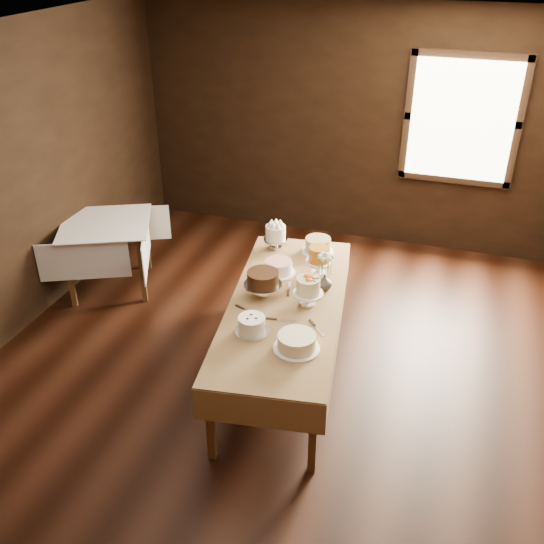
{
  "coord_description": "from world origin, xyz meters",
  "views": [
    {
      "loc": [
        1.37,
        -4.01,
        3.5
      ],
      "look_at": [
        0.0,
        0.2,
        0.95
      ],
      "focal_mm": 40.35,
      "sensor_mm": 36.0,
      "label": 1
    }
  ],
  "objects_px": {
    "side_table": "(106,231)",
    "cake_caramel": "(319,262)",
    "cake_chocolate": "(263,284)",
    "cake_server_b": "(319,331)",
    "cake_flowers": "(308,293)",
    "cake_server_c": "(289,286)",
    "flower_vase": "(324,282)",
    "display_table": "(285,308)",
    "cake_server_a": "(286,320)",
    "cake_meringue": "(276,238)",
    "cake_server_e": "(251,312)",
    "cake_swirl": "(252,325)",
    "cake_server_d": "(317,291)",
    "cake_speckled": "(318,245)",
    "cake_cream": "(297,342)",
    "cake_lattice": "(279,268)"
  },
  "relations": [
    {
      "from": "side_table",
      "to": "cake_caramel",
      "type": "distance_m",
      "value": 2.39
    },
    {
      "from": "side_table",
      "to": "cake_chocolate",
      "type": "xyz_separation_m",
      "value": [
        2.01,
        -0.77,
        0.16
      ]
    },
    {
      "from": "cake_chocolate",
      "to": "cake_server_b",
      "type": "bearing_deg",
      "value": -32.14
    },
    {
      "from": "cake_flowers",
      "to": "cake_chocolate",
      "type": "bearing_deg",
      "value": 176.68
    },
    {
      "from": "cake_flowers",
      "to": "cake_server_c",
      "type": "bearing_deg",
      "value": 136.35
    },
    {
      "from": "cake_flowers",
      "to": "flower_vase",
      "type": "height_order",
      "value": "cake_flowers"
    },
    {
      "from": "display_table",
      "to": "cake_server_a",
      "type": "xyz_separation_m",
      "value": [
        0.08,
        -0.25,
        0.06
      ]
    },
    {
      "from": "cake_server_b",
      "to": "flower_vase",
      "type": "height_order",
      "value": "flower_vase"
    },
    {
      "from": "cake_meringue",
      "to": "cake_server_e",
      "type": "height_order",
      "value": "cake_meringue"
    },
    {
      "from": "cake_swirl",
      "to": "cake_server_d",
      "type": "bearing_deg",
      "value": 65.88
    },
    {
      "from": "cake_flowers",
      "to": "cake_server_d",
      "type": "distance_m",
      "value": 0.25
    },
    {
      "from": "cake_meringue",
      "to": "cake_flowers",
      "type": "relative_size",
      "value": 0.95
    },
    {
      "from": "cake_meringue",
      "to": "cake_server_c",
      "type": "distance_m",
      "value": 0.74
    },
    {
      "from": "cake_server_e",
      "to": "cake_server_a",
      "type": "bearing_deg",
      "value": 15.95
    },
    {
      "from": "cake_caramel",
      "to": "cake_flowers",
      "type": "bearing_deg",
      "value": -85.16
    },
    {
      "from": "side_table",
      "to": "cake_server_e",
      "type": "relative_size",
      "value": 5.02
    },
    {
      "from": "side_table",
      "to": "cake_flowers",
      "type": "height_order",
      "value": "cake_flowers"
    },
    {
      "from": "cake_caramel",
      "to": "cake_flowers",
      "type": "distance_m",
      "value": 0.53
    },
    {
      "from": "side_table",
      "to": "cake_flowers",
      "type": "xyz_separation_m",
      "value": [
        2.41,
        -0.8,
        0.17
      ]
    },
    {
      "from": "cake_server_d",
      "to": "cake_server_e",
      "type": "height_order",
      "value": "same"
    },
    {
      "from": "cake_server_b",
      "to": "cake_speckled",
      "type": "bearing_deg",
      "value": 152.59
    },
    {
      "from": "cake_chocolate",
      "to": "cake_meringue",
      "type": "bearing_deg",
      "value": 100.68
    },
    {
      "from": "cake_server_b",
      "to": "cake_cream",
      "type": "bearing_deg",
      "value": -64.1
    },
    {
      "from": "cake_server_c",
      "to": "display_table",
      "type": "bearing_deg",
      "value": 175.79
    },
    {
      "from": "cake_lattice",
      "to": "cake_swirl",
      "type": "distance_m",
      "value": 0.95
    },
    {
      "from": "cake_speckled",
      "to": "cake_server_a",
      "type": "distance_m",
      "value": 1.22
    },
    {
      "from": "cake_meringue",
      "to": "cake_cream",
      "type": "xyz_separation_m",
      "value": [
        0.64,
        -1.49,
        -0.05
      ]
    },
    {
      "from": "cake_meringue",
      "to": "cake_server_a",
      "type": "xyz_separation_m",
      "value": [
        0.46,
        -1.17,
        -0.11
      ]
    },
    {
      "from": "cake_meringue",
      "to": "cake_server_a",
      "type": "height_order",
      "value": "cake_meringue"
    },
    {
      "from": "side_table",
      "to": "cake_cream",
      "type": "bearing_deg",
      "value": -29.57
    },
    {
      "from": "cake_caramel",
      "to": "cake_chocolate",
      "type": "height_order",
      "value": "cake_caramel"
    },
    {
      "from": "cake_chocolate",
      "to": "cake_flowers",
      "type": "relative_size",
      "value": 1.34
    },
    {
      "from": "cake_server_c",
      "to": "cake_caramel",
      "type": "bearing_deg",
      "value": -45.92
    },
    {
      "from": "cake_flowers",
      "to": "cake_swirl",
      "type": "relative_size",
      "value": 0.97
    },
    {
      "from": "display_table",
      "to": "cake_caramel",
      "type": "bearing_deg",
      "value": 76.05
    },
    {
      "from": "cake_lattice",
      "to": "flower_vase",
      "type": "bearing_deg",
      "value": -17.43
    },
    {
      "from": "cake_server_b",
      "to": "cake_server_e",
      "type": "bearing_deg",
      "value": -140.11
    },
    {
      "from": "cake_speckled",
      "to": "cake_caramel",
      "type": "height_order",
      "value": "cake_caramel"
    },
    {
      "from": "cake_server_d",
      "to": "cake_server_a",
      "type": "bearing_deg",
      "value": -135.78
    },
    {
      "from": "cake_flowers",
      "to": "cake_server_c",
      "type": "height_order",
      "value": "cake_flowers"
    },
    {
      "from": "cake_flowers",
      "to": "cake_server_e",
      "type": "distance_m",
      "value": 0.5
    },
    {
      "from": "cake_meringue",
      "to": "cake_chocolate",
      "type": "relative_size",
      "value": 0.71
    },
    {
      "from": "cake_flowers",
      "to": "cake_server_e",
      "type": "bearing_deg",
      "value": -146.96
    },
    {
      "from": "cake_flowers",
      "to": "cake_server_c",
      "type": "relative_size",
      "value": 1.08
    },
    {
      "from": "cake_server_d",
      "to": "cake_server_e",
      "type": "bearing_deg",
      "value": -163.91
    },
    {
      "from": "cake_server_e",
      "to": "side_table",
      "type": "bearing_deg",
      "value": 172.35
    },
    {
      "from": "display_table",
      "to": "cake_server_b",
      "type": "bearing_deg",
      "value": -39.99
    },
    {
      "from": "display_table",
      "to": "cake_speckled",
      "type": "relative_size",
      "value": 7.98
    },
    {
      "from": "cake_speckled",
      "to": "cake_cream",
      "type": "height_order",
      "value": "cake_speckled"
    },
    {
      "from": "cake_chocolate",
      "to": "cake_cream",
      "type": "bearing_deg",
      "value": -53.04
    }
  ]
}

